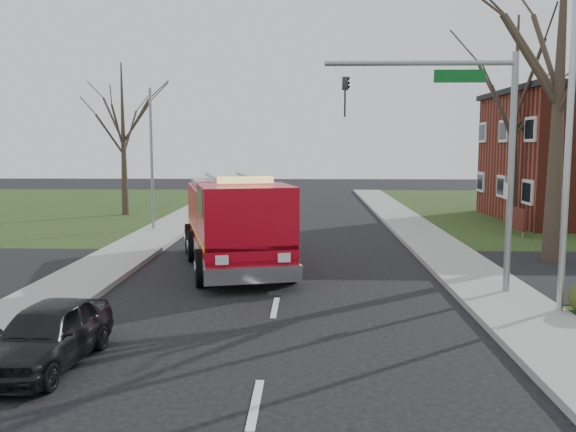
{
  "coord_description": "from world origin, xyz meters",
  "views": [
    {
      "loc": [
        0.86,
        -15.65,
        4.3
      ],
      "look_at": [
        0.22,
        3.78,
        2.0
      ],
      "focal_mm": 38.0,
      "sensor_mm": 36.0,
      "label": 1
    }
  ],
  "objects": [
    {
      "name": "ground",
      "position": [
        0.0,
        0.0,
        0.0
      ],
      "size": [
        120.0,
        120.0,
        0.0
      ],
      "primitive_type": "plane",
      "color": "black",
      "rests_on": "ground"
    },
    {
      "name": "sidewalk_right",
      "position": [
        6.2,
        0.0,
        0.07
      ],
      "size": [
        2.4,
        80.0,
        0.15
      ],
      "primitive_type": "cube",
      "color": "gray",
      "rests_on": "ground"
    },
    {
      "name": "sidewalk_left",
      "position": [
        -6.2,
        0.0,
        0.07
      ],
      "size": [
        2.4,
        80.0,
        0.15
      ],
      "primitive_type": "cube",
      "color": "gray",
      "rests_on": "ground"
    },
    {
      "name": "health_center_sign",
      "position": [
        10.5,
        12.5,
        0.88
      ],
      "size": [
        0.12,
        2.0,
        1.4
      ],
      "color": "#4E1512",
      "rests_on": "ground"
    },
    {
      "name": "bare_tree_near",
      "position": [
        9.5,
        6.0,
        7.41
      ],
      "size": [
        6.0,
        6.0,
        12.0
      ],
      "color": "#34261F",
      "rests_on": "ground"
    },
    {
      "name": "bare_tree_far",
      "position": [
        11.0,
        15.0,
        6.49
      ],
      "size": [
        5.25,
        5.25,
        10.5
      ],
      "color": "#34261F",
      "rests_on": "ground"
    },
    {
      "name": "bare_tree_left",
      "position": [
        -10.0,
        20.0,
        5.56
      ],
      "size": [
        4.5,
        4.5,
        9.0
      ],
      "color": "#34261F",
      "rests_on": "ground"
    },
    {
      "name": "traffic_signal_mast",
      "position": [
        5.21,
        1.5,
        4.71
      ],
      "size": [
        5.29,
        0.18,
        6.8
      ],
      "color": "gray",
      "rests_on": "ground"
    },
    {
      "name": "streetlight_pole",
      "position": [
        7.14,
        -0.5,
        4.55
      ],
      "size": [
        1.48,
        0.16,
        8.4
      ],
      "color": "#B7BABF",
      "rests_on": "ground"
    },
    {
      "name": "utility_pole_far",
      "position": [
        -6.8,
        14.0,
        3.5
      ],
      "size": [
        0.14,
        0.14,
        7.0
      ],
      "primitive_type": "cylinder",
      "color": "gray",
      "rests_on": "ground"
    },
    {
      "name": "fire_engine",
      "position": [
        -1.69,
        5.27,
        1.5
      ],
      "size": [
        4.79,
        8.65,
        3.31
      ],
      "rotation": [
        0.0,
        0.0,
        0.25
      ],
      "color": "#BB0818",
      "rests_on": "ground"
    },
    {
      "name": "parked_car_maroon",
      "position": [
        -4.2,
        -4.36,
        0.63
      ],
      "size": [
        1.74,
        3.78,
        1.26
      ],
      "primitive_type": "imported",
      "rotation": [
        0.0,
        0.0,
        -0.07
      ],
      "color": "black",
      "rests_on": "ground"
    }
  ]
}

